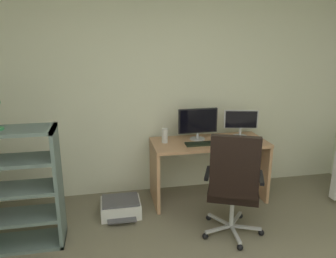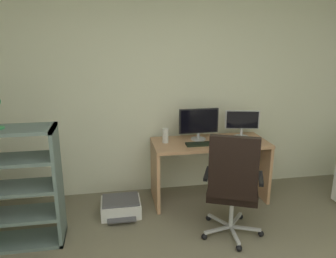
{
  "view_description": "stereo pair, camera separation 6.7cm",
  "coord_description": "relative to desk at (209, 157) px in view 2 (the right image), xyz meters",
  "views": [
    {
      "loc": [
        -0.74,
        -1.17,
        1.9
      ],
      "look_at": [
        -0.11,
        2.03,
        1.0
      ],
      "focal_mm": 34.82,
      "sensor_mm": 36.0,
      "label": 1
    },
    {
      "loc": [
        -0.67,
        -1.18,
        1.9
      ],
      "look_at": [
        -0.11,
        2.03,
        1.0
      ],
      "focal_mm": 34.82,
      "sensor_mm": 36.0,
      "label": 2
    }
  ],
  "objects": [
    {
      "name": "monitor_secondary",
      "position": [
        0.43,
        0.1,
        0.4
      ],
      "size": [
        0.41,
        0.18,
        0.34
      ],
      "color": "#B2B5B7",
      "rests_on": "desk"
    },
    {
      "name": "computer_mouse",
      "position": [
        0.1,
        -0.11,
        0.22
      ],
      "size": [
        0.09,
        0.11,
        0.03
      ],
      "primitive_type": "cube",
      "rotation": [
        0.0,
        0.0,
        0.28
      ],
      "color": "black",
      "rests_on": "desk"
    },
    {
      "name": "desk",
      "position": [
        0.0,
        0.0,
        0.0
      ],
      "size": [
        1.35,
        0.59,
        0.74
      ],
      "color": "tan",
      "rests_on": "ground"
    },
    {
      "name": "office_chair",
      "position": [
        -0.03,
        -0.85,
        0.05
      ],
      "size": [
        0.64,
        0.65,
        1.1
      ],
      "color": "#B7BABC",
      "rests_on": "ground"
    },
    {
      "name": "monitor_main",
      "position": [
        -0.12,
        0.1,
        0.42
      ],
      "size": [
        0.47,
        0.18,
        0.38
      ],
      "color": "#B2B5B7",
      "rests_on": "desk"
    },
    {
      "name": "wall_back",
      "position": [
        -0.45,
        0.43,
        0.84
      ],
      "size": [
        4.89,
        0.1,
        2.76
      ],
      "primitive_type": "cube",
      "color": "silver",
      "rests_on": "ground"
    },
    {
      "name": "printer",
      "position": [
        -1.07,
        -0.2,
        -0.44
      ],
      "size": [
        0.43,
        0.43,
        0.19
      ],
      "color": "silver",
      "rests_on": "ground"
    },
    {
      "name": "keyboard",
      "position": [
        -0.14,
        -0.11,
        0.21
      ],
      "size": [
        0.34,
        0.13,
        0.02
      ],
      "primitive_type": "cube",
      "rotation": [
        0.0,
        0.0,
        -0.01
      ],
      "color": "black",
      "rests_on": "desk"
    },
    {
      "name": "desktop_speaker",
      "position": [
        -0.53,
        0.05,
        0.29
      ],
      "size": [
        0.07,
        0.07,
        0.17
      ],
      "primitive_type": "cylinder",
      "color": "silver",
      "rests_on": "desk"
    }
  ]
}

